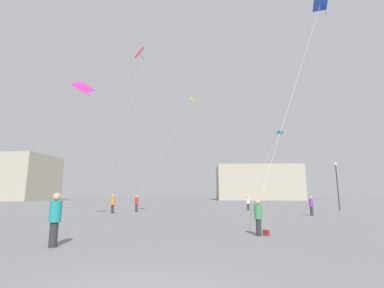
{
  "coord_description": "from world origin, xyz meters",
  "views": [
    {
      "loc": [
        1.33,
        -4.81,
        1.82
      ],
      "look_at": [
        0.0,
        17.18,
        5.88
      ],
      "focal_mm": 25.52,
      "sensor_mm": 36.0,
      "label": 1
    }
  ],
  "objects_px": {
    "person_in_teal": "(55,217)",
    "lamppost_east": "(337,178)",
    "person_in_red": "(137,203)",
    "kite_cyan_delta": "(279,135)",
    "person_in_purple": "(311,205)",
    "person_in_orange": "(113,203)",
    "kite_magenta_delta": "(84,89)",
    "kite_cobalt_delta": "(320,7)",
    "handbag_beside_flyer": "(266,233)",
    "person_in_green": "(258,216)",
    "kite_lime_delta": "(191,103)",
    "kite_crimson_delta": "(138,55)",
    "building_centre_hall": "(257,183)",
    "building_left_hall": "(16,178)",
    "person_in_white": "(248,202)"
  },
  "relations": [
    {
      "from": "person_in_purple",
      "to": "handbag_beside_flyer",
      "type": "height_order",
      "value": "person_in_purple"
    },
    {
      "from": "kite_cyan_delta",
      "to": "kite_crimson_delta",
      "type": "xyz_separation_m",
      "value": [
        -16.71,
        -20.49,
        2.73
      ]
    },
    {
      "from": "person_in_teal",
      "to": "building_left_hall",
      "type": "xyz_separation_m",
      "value": [
        -50.89,
        67.24,
        5.51
      ]
    },
    {
      "from": "person_in_green",
      "to": "person_in_purple",
      "type": "distance_m",
      "value": 13.77
    },
    {
      "from": "kite_crimson_delta",
      "to": "building_left_hall",
      "type": "relative_size",
      "value": 0.63
    },
    {
      "from": "person_in_orange",
      "to": "person_in_teal",
      "type": "xyz_separation_m",
      "value": [
        3.89,
        -16.91,
        0.06
      ]
    },
    {
      "from": "person_in_purple",
      "to": "kite_cyan_delta",
      "type": "relative_size",
      "value": 0.16
    },
    {
      "from": "person_in_red",
      "to": "kite_cyan_delta",
      "type": "height_order",
      "value": "kite_cyan_delta"
    },
    {
      "from": "kite_lime_delta",
      "to": "building_left_hall",
      "type": "bearing_deg",
      "value": 139.01
    },
    {
      "from": "lamppost_east",
      "to": "kite_cyan_delta",
      "type": "bearing_deg",
      "value": 112.92
    },
    {
      "from": "kite_cobalt_delta",
      "to": "building_left_hall",
      "type": "height_order",
      "value": "kite_cobalt_delta"
    },
    {
      "from": "person_in_orange",
      "to": "kite_magenta_delta",
      "type": "distance_m",
      "value": 11.31
    },
    {
      "from": "lamppost_east",
      "to": "person_in_green",
      "type": "bearing_deg",
      "value": -122.42
    },
    {
      "from": "kite_cobalt_delta",
      "to": "handbag_beside_flyer",
      "type": "xyz_separation_m",
      "value": [
        -5.17,
        -4.26,
        -14.28
      ]
    },
    {
      "from": "person_in_green",
      "to": "handbag_beside_flyer",
      "type": "relative_size",
      "value": 4.94
    },
    {
      "from": "kite_crimson_delta",
      "to": "kite_cyan_delta",
      "type": "bearing_deg",
      "value": 50.8
    },
    {
      "from": "kite_magenta_delta",
      "to": "building_centre_hall",
      "type": "xyz_separation_m",
      "value": [
        25.27,
        71.31,
        -4.43
      ]
    },
    {
      "from": "person_in_white",
      "to": "handbag_beside_flyer",
      "type": "distance_m",
      "value": 19.56
    },
    {
      "from": "person_in_teal",
      "to": "lamppost_east",
      "type": "bearing_deg",
      "value": -18.61
    },
    {
      "from": "person_in_teal",
      "to": "kite_magenta_delta",
      "type": "distance_m",
      "value": 13.9
    },
    {
      "from": "building_left_hall",
      "to": "handbag_beside_flyer",
      "type": "height_order",
      "value": "building_left_hall"
    },
    {
      "from": "lamppost_east",
      "to": "person_in_red",
      "type": "bearing_deg",
      "value": -170.25
    },
    {
      "from": "kite_cyan_delta",
      "to": "kite_magenta_delta",
      "type": "bearing_deg",
      "value": -132.77
    },
    {
      "from": "building_left_hall",
      "to": "person_in_teal",
      "type": "bearing_deg",
      "value": -52.88
    },
    {
      "from": "person_in_purple",
      "to": "handbag_beside_flyer",
      "type": "distance_m",
      "value": 13.54
    },
    {
      "from": "person_in_green",
      "to": "person_in_teal",
      "type": "xyz_separation_m",
      "value": [
        -7.64,
        -3.13,
        0.15
      ]
    },
    {
      "from": "person_in_red",
      "to": "kite_cyan_delta",
      "type": "relative_size",
      "value": 0.16
    },
    {
      "from": "person_in_orange",
      "to": "kite_cyan_delta",
      "type": "distance_m",
      "value": 27.03
    },
    {
      "from": "person_in_green",
      "to": "person_in_teal",
      "type": "height_order",
      "value": "person_in_teal"
    },
    {
      "from": "kite_cobalt_delta",
      "to": "building_centre_hall",
      "type": "xyz_separation_m",
      "value": [
        7.94,
        73.73,
        -8.99
      ]
    },
    {
      "from": "handbag_beside_flyer",
      "to": "kite_cyan_delta",
      "type": "bearing_deg",
      "value": 73.92
    },
    {
      "from": "lamppost_east",
      "to": "handbag_beside_flyer",
      "type": "height_order",
      "value": "lamppost_east"
    },
    {
      "from": "kite_lime_delta",
      "to": "building_left_hall",
      "type": "distance_m",
      "value": 72.31
    },
    {
      "from": "person_in_purple",
      "to": "person_in_orange",
      "type": "bearing_deg",
      "value": 40.22
    },
    {
      "from": "person_in_purple",
      "to": "person_in_red",
      "type": "bearing_deg",
      "value": 32.46
    },
    {
      "from": "person_in_purple",
      "to": "building_left_hall",
      "type": "relative_size",
      "value": 0.08
    },
    {
      "from": "person_in_purple",
      "to": "handbag_beside_flyer",
      "type": "bearing_deg",
      "value": 107.78
    },
    {
      "from": "kite_lime_delta",
      "to": "building_centre_hall",
      "type": "height_order",
      "value": "kite_lime_delta"
    },
    {
      "from": "person_in_red",
      "to": "building_centre_hall",
      "type": "height_order",
      "value": "building_centre_hall"
    },
    {
      "from": "handbag_beside_flyer",
      "to": "kite_magenta_delta",
      "type": "bearing_deg",
      "value": 151.21
    },
    {
      "from": "kite_lime_delta",
      "to": "handbag_beside_flyer",
      "type": "distance_m",
      "value": 21.03
    },
    {
      "from": "person_in_red",
      "to": "building_centre_hall",
      "type": "relative_size",
      "value": 0.06
    },
    {
      "from": "kite_cobalt_delta",
      "to": "person_in_teal",
      "type": "bearing_deg",
      "value": -150.37
    },
    {
      "from": "lamppost_east",
      "to": "person_in_purple",
      "type": "bearing_deg",
      "value": -127.34
    },
    {
      "from": "person_in_purple",
      "to": "kite_cyan_delta",
      "type": "xyz_separation_m",
      "value": [
        1.98,
        16.84,
        9.83
      ]
    },
    {
      "from": "kite_lime_delta",
      "to": "kite_magenta_delta",
      "type": "distance_m",
      "value": 12.84
    },
    {
      "from": "person_in_orange",
      "to": "kite_cobalt_delta",
      "type": "bearing_deg",
      "value": 32.27
    },
    {
      "from": "person_in_teal",
      "to": "lamppost_east",
      "type": "relative_size",
      "value": 0.34
    },
    {
      "from": "kite_magenta_delta",
      "to": "building_centre_hall",
      "type": "height_order",
      "value": "building_centre_hall"
    },
    {
      "from": "person_in_white",
      "to": "building_centre_hall",
      "type": "height_order",
      "value": "building_centre_hall"
    }
  ]
}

